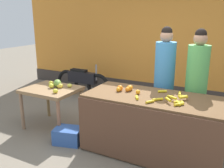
{
  "coord_description": "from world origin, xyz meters",
  "views": [
    {
      "loc": [
        1.51,
        -3.3,
        2.04
      ],
      "look_at": [
        -0.28,
        0.15,
        0.95
      ],
      "focal_mm": 39.31,
      "sensor_mm": 36.0,
      "label": 1
    }
  ],
  "objects_px": {
    "vendor_woman_green_shirt": "(196,87)",
    "produce_crate": "(68,136)",
    "parked_motorcycle": "(82,81)",
    "vendor_woman_blue_shirt": "(164,82)",
    "produce_sack": "(104,107)"
  },
  "relations": [
    {
      "from": "vendor_woman_green_shirt",
      "to": "produce_crate",
      "type": "xyz_separation_m",
      "value": [
        -1.79,
        -1.05,
        -0.81
      ]
    },
    {
      "from": "parked_motorcycle",
      "to": "vendor_woman_green_shirt",
      "type": "bearing_deg",
      "value": -20.81
    },
    {
      "from": "parked_motorcycle",
      "to": "produce_sack",
      "type": "bearing_deg",
      "value": -41.09
    },
    {
      "from": "parked_motorcycle",
      "to": "produce_crate",
      "type": "relative_size",
      "value": 3.64
    },
    {
      "from": "vendor_woman_blue_shirt",
      "to": "parked_motorcycle",
      "type": "height_order",
      "value": "vendor_woman_blue_shirt"
    },
    {
      "from": "parked_motorcycle",
      "to": "produce_sack",
      "type": "distance_m",
      "value": 1.7
    },
    {
      "from": "vendor_woman_blue_shirt",
      "to": "produce_crate",
      "type": "xyz_separation_m",
      "value": [
        -1.26,
        -1.08,
        -0.82
      ]
    },
    {
      "from": "vendor_woman_green_shirt",
      "to": "produce_sack",
      "type": "relative_size",
      "value": 3.16
    },
    {
      "from": "produce_crate",
      "to": "parked_motorcycle",
      "type": "bearing_deg",
      "value": 118.53
    },
    {
      "from": "vendor_woman_blue_shirt",
      "to": "produce_sack",
      "type": "height_order",
      "value": "vendor_woman_blue_shirt"
    },
    {
      "from": "vendor_woman_green_shirt",
      "to": "parked_motorcycle",
      "type": "xyz_separation_m",
      "value": [
        -2.97,
        1.13,
        -0.54
      ]
    },
    {
      "from": "vendor_woman_green_shirt",
      "to": "produce_crate",
      "type": "distance_m",
      "value": 2.23
    },
    {
      "from": "produce_crate",
      "to": "vendor_woman_blue_shirt",
      "type": "bearing_deg",
      "value": 40.75
    },
    {
      "from": "produce_crate",
      "to": "produce_sack",
      "type": "distance_m",
      "value": 1.08
    },
    {
      "from": "vendor_woman_blue_shirt",
      "to": "produce_sack",
      "type": "relative_size",
      "value": 3.19
    }
  ]
}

